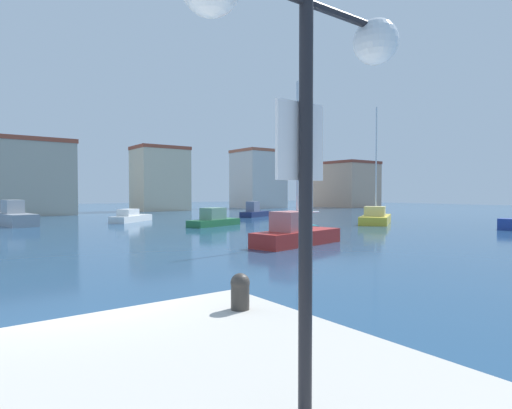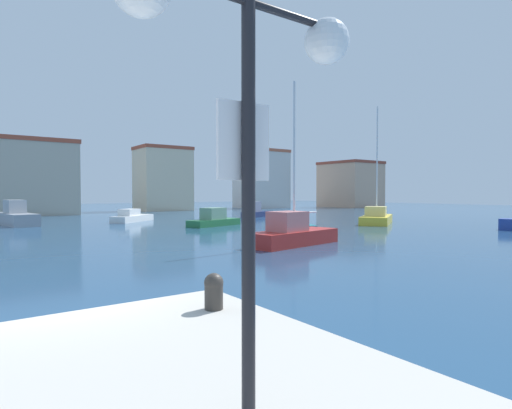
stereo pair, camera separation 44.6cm
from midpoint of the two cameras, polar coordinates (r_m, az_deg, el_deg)
name	(u,v)px [view 2 (the right image)]	position (r m, az deg, el deg)	size (l,w,h in m)	color
water	(219,228)	(32.01, -4.71, -3.19)	(160.00, 160.00, 0.00)	navy
lamppost	(248,47)	(3.13, 3.28, 20.68)	(1.92, 0.37, 4.23)	black
mooring_bollard	(214,290)	(5.95, -3.62, -11.61)	(0.27, 0.27, 0.51)	#38332D
sailboat_red_inner_mooring	(292,233)	(21.37, 5.61, -3.86)	(5.72, 2.73, 8.34)	#B22823
motorboat_navy_near_pier	(256,212)	(46.60, 0.34, -1.04)	(4.95, 3.44, 1.71)	#19234C
motorboat_green_center_channel	(214,219)	(33.84, -5.41, -2.04)	(5.15, 3.01, 1.47)	#28703D
sailboat_yellow_distant_north	(376,217)	(37.65, 16.48, -1.71)	(6.76, 5.45, 10.13)	gold
motorboat_white_behind_lamppost	(132,217)	(40.10, -16.30, -1.66)	(5.00, 4.65, 1.20)	white
motorboat_teal_far_left	(296,226)	(28.47, 6.00, -2.90)	(3.68, 5.39, 1.37)	#1E707A
motorboat_grey_outer_mooring	(16,217)	(39.91, -29.76, -1.47)	(2.85, 6.92, 2.09)	gray
harbor_office	(18,177)	(56.59, -29.58, 3.28)	(12.50, 7.58, 9.03)	#B2A893
yacht_club	(163,179)	(64.45, -12.42, 3.46)	(7.58, 6.02, 9.58)	beige
warehouse_block	(261,179)	(73.74, 0.88, 3.51)	(7.78, 7.23, 10.21)	beige
waterfront_apartments	(350,184)	(80.91, 12.92, 2.70)	(8.54, 9.79, 8.53)	tan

